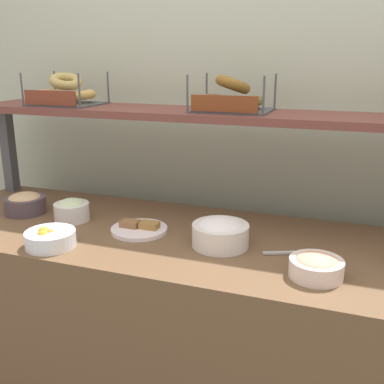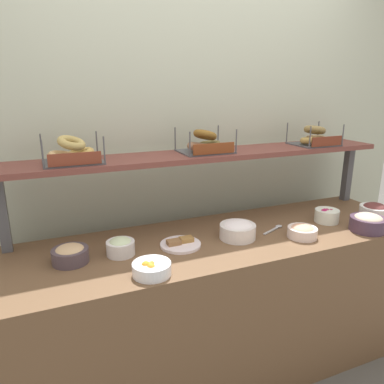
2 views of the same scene
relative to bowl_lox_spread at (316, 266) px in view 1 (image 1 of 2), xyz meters
The scene contains 13 objects.
back_wall 0.87m from the bowl_lox_spread, 117.60° to the left, with size 3.56×0.06×2.40m, color beige.
deli_counter 0.62m from the bowl_lox_spread, 155.76° to the left, with size 2.36×0.70×0.85m, color brown.
shelf_riser_left 1.57m from the bowl_lox_spread, 163.62° to the left, with size 0.05×0.05×0.40m, color #4C4C51.
upper_shelf 0.69m from the bowl_lox_spread, 130.56° to the left, with size 2.32×0.32×0.03m, color brown.
bowl_lox_spread is the anchor object (origin of this frame).
bowl_cream_cheese 0.36m from the bowl_lox_spread, 159.06° to the left, with size 0.20×0.20×0.10m.
bowl_hummus 1.22m from the bowl_lox_spread, behind, with size 0.17×0.17×0.09m.
bowl_fruit_salad 0.89m from the bowl_lox_spread, behind, with size 0.17×0.17×0.07m.
bowl_scallion_spread 0.99m from the bowl_lox_spread, 169.82° to the left, with size 0.14×0.14×0.09m.
serving_plate_white 0.68m from the bowl_lox_spread, 166.85° to the left, with size 0.21×0.21×0.04m.
serving_spoon_near_plate 0.17m from the bowl_lox_spread, 114.91° to the left, with size 0.17×0.08×0.01m.
bagel_basket_sesame 1.30m from the bowl_lox_spread, 159.16° to the left, with size 0.29×0.24×0.14m.
bagel_basket_cinnamon_raisin 0.74m from the bowl_lox_spread, 131.36° to the left, with size 0.30×0.25×0.14m.
Camera 1 is at (0.45, -1.46, 1.48)m, focal length 42.66 mm.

